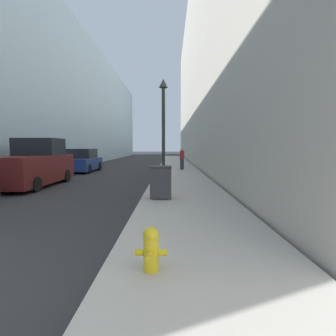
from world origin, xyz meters
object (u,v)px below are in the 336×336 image
trash_bin (161,182)px  pickup_truck (32,166)px  parked_sedan_near (83,161)px  pedestrian_on_sidewalk (182,159)px  fire_hydrant (151,248)px  lamppost (163,122)px

trash_bin → pickup_truck: pickup_truck is taller
parked_sedan_near → pedestrian_on_sidewalk: 7.39m
trash_bin → pedestrian_on_sidewalk: pedestrian_on_sidewalk is taller
fire_hydrant → trash_bin: bearing=90.6°
fire_hydrant → pickup_truck: (-6.25, 8.69, 0.52)m
lamppost → pedestrian_on_sidewalk: 7.00m
lamppost → trash_bin: bearing=-89.6°
trash_bin → pedestrian_on_sidewalk: 11.16m
trash_bin → lamppost: size_ratio=0.21×
lamppost → parked_sedan_near: lamppost is taller
fire_hydrant → lamppost: 10.05m
trash_bin → parked_sedan_near: parked_sedan_near is taller
fire_hydrant → parked_sedan_near: parked_sedan_near is taller
fire_hydrant → lamppost: bearing=90.5°
trash_bin → fire_hydrant: bearing=-89.4°
lamppost → parked_sedan_near: (-6.15, 6.08, -2.30)m
fire_hydrant → pickup_truck: pickup_truck is taller
trash_bin → parked_sedan_near: 12.29m
fire_hydrant → lamppost: size_ratio=0.12×
trash_bin → pickup_truck: (-6.19, 3.53, 0.28)m
fire_hydrant → pedestrian_on_sidewalk: pedestrian_on_sidewalk is taller
lamppost → pickup_truck: size_ratio=1.01×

